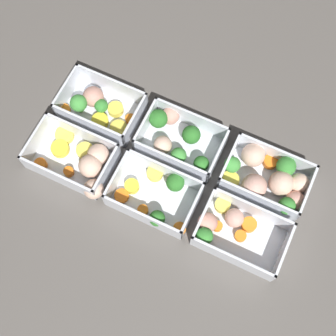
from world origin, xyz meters
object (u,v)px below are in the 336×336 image
(container_near_right, at_px, (98,107))
(container_far_left, at_px, (232,230))
(container_near_center, at_px, (177,138))
(container_far_center, at_px, (156,195))
(container_far_right, at_px, (81,161))
(container_near_left, at_px, (269,179))

(container_near_right, height_order, container_far_left, same)
(container_near_center, bearing_deg, container_far_left, 143.72)
(container_far_center, distance_m, container_far_right, 0.17)
(container_near_right, xyz_separation_m, container_far_left, (-0.36, 0.12, -0.00))
(container_near_center, height_order, container_far_left, same)
(container_far_left, relative_size, container_far_center, 1.04)
(container_near_left, height_order, container_far_left, same)
(container_far_left, height_order, container_far_right, same)
(container_far_left, bearing_deg, container_near_center, -36.28)
(container_near_center, bearing_deg, container_far_right, 39.64)
(container_far_left, bearing_deg, container_near_right, -19.08)
(container_near_left, distance_m, container_far_left, 0.13)
(container_near_right, xyz_separation_m, container_far_center, (-0.20, 0.12, -0.00))
(container_near_center, height_order, container_near_right, same)
(container_far_left, xyz_separation_m, container_far_right, (0.33, 0.00, 0.00))
(container_far_left, distance_m, container_far_right, 0.33)
(container_near_center, distance_m, container_far_right, 0.20)
(container_far_right, bearing_deg, container_far_center, -179.78)
(container_near_center, relative_size, container_near_right, 0.97)
(container_far_left, xyz_separation_m, container_far_center, (0.16, -0.00, -0.00))
(container_far_left, bearing_deg, container_far_center, -0.08)
(container_far_right, bearing_deg, container_near_center, -140.36)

